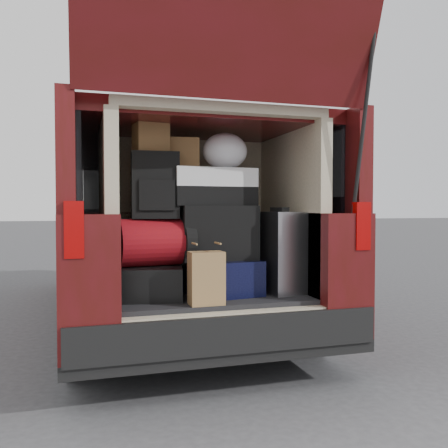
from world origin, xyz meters
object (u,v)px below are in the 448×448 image
at_px(silver_roller, 279,252).
at_px(black_soft_case, 217,233).
at_px(black_hardshell, 153,281).
at_px(navy_hardshell, 219,276).
at_px(twotone_duffel, 212,187).
at_px(red_duffel, 155,242).
at_px(kraft_bag, 206,278).
at_px(backpack, 155,185).

xyz_separation_m(silver_roller, black_soft_case, (-0.43, 0.07, 0.14)).
bearing_deg(black_hardshell, black_soft_case, 7.24).
bearing_deg(silver_roller, black_soft_case, 164.44).
height_order(navy_hardshell, black_soft_case, black_soft_case).
height_order(black_soft_case, twotone_duffel, twotone_duffel).
bearing_deg(twotone_duffel, black_soft_case, -49.29).
xyz_separation_m(black_hardshell, red_duffel, (0.01, -0.05, 0.26)).
bearing_deg(kraft_bag, navy_hardshell, 62.13).
xyz_separation_m(silver_roller, backpack, (-0.85, 0.05, 0.45)).
height_order(navy_hardshell, twotone_duffel, twotone_duffel).
bearing_deg(black_hardshell, silver_roller, 4.29).
xyz_separation_m(black_hardshell, silver_roller, (0.86, -0.09, 0.17)).
height_order(red_duffel, backpack, backpack).
xyz_separation_m(red_duffel, black_soft_case, (0.43, 0.02, 0.05)).
bearing_deg(silver_roller, black_hardshell, 167.41).
height_order(backpack, twotone_duffel, backpack).
bearing_deg(navy_hardshell, silver_roller, -20.27).
height_order(black_hardshell, silver_roller, silver_roller).
relative_size(black_soft_case, backpack, 1.18).
bearing_deg(kraft_bag, silver_roller, 23.40).
relative_size(black_hardshell, kraft_bag, 1.62).
relative_size(silver_roller, twotone_duffel, 0.99).
bearing_deg(silver_roller, navy_hardshell, 161.23).
distance_m(kraft_bag, red_duffel, 0.45).
relative_size(navy_hardshell, black_soft_case, 1.06).
height_order(silver_roller, kraft_bag, silver_roller).
relative_size(red_duffel, twotone_duffel, 0.84).
height_order(black_hardshell, black_soft_case, black_soft_case).
relative_size(red_duffel, backpack, 1.10).
bearing_deg(backpack, silver_roller, -0.05).
bearing_deg(navy_hardshell, red_duffel, 177.44).
height_order(kraft_bag, red_duffel, red_duffel).
height_order(silver_roller, black_soft_case, black_soft_case).
height_order(black_hardshell, navy_hardshell, navy_hardshell).
relative_size(black_hardshell, navy_hardshell, 0.97).
bearing_deg(black_soft_case, black_hardshell, 177.85).
bearing_deg(backpack, kraft_bag, -47.14).
xyz_separation_m(black_hardshell, navy_hardshell, (0.45, -0.00, 0.01)).
bearing_deg(backpack, red_duffel, -112.90).
bearing_deg(silver_roller, kraft_bag, -162.43).
bearing_deg(backpack, black_hardshell, 107.71).
height_order(black_hardshell, twotone_duffel, twotone_duffel).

